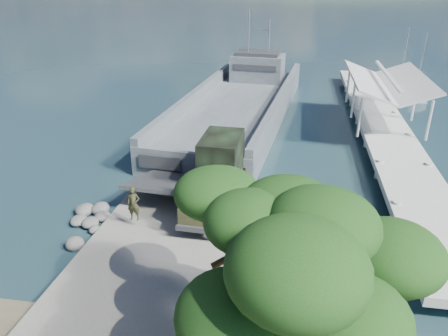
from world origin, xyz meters
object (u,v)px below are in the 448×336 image
at_px(pier, 384,119).
at_px(soldier, 134,210).
at_px(landing_craft, 238,111).
at_px(military_truck, 217,174).
at_px(sailboat_far, 400,84).
at_px(overhang_tree, 308,248).
at_px(sailboat_near, 416,93).

relative_size(pier, soldier, 22.47).
relative_size(landing_craft, military_truck, 4.27).
xyz_separation_m(pier, landing_craft, (-13.11, 2.60, -0.77)).
xyz_separation_m(military_truck, sailboat_far, (17.18, 33.16, -1.96)).
distance_m(sailboat_far, overhang_tree, 47.39).
bearing_deg(sailboat_near, overhang_tree, -101.21).
distance_m(soldier, overhang_tree, 13.38).
distance_m(pier, soldier, 24.34).
xyz_separation_m(military_truck, sailboat_near, (18.13, 29.02, -1.96)).
height_order(pier, sailboat_far, sailboat_far).
bearing_deg(overhang_tree, landing_craft, 101.35).
height_order(military_truck, soldier, military_truck).
xyz_separation_m(pier, sailboat_far, (5.09, 18.31, -1.21)).
bearing_deg(sailboat_far, overhang_tree, -110.40).
relative_size(pier, overhang_tree, 5.24).
relative_size(soldier, overhang_tree, 0.23).
bearing_deg(landing_craft, sailboat_far, 46.40).
distance_m(military_truck, overhang_tree, 13.75).
xyz_separation_m(soldier, overhang_tree, (8.91, -8.84, 4.63)).
xyz_separation_m(pier, military_truck, (-12.09, -14.85, 0.75)).
bearing_deg(landing_craft, military_truck, -81.05).
xyz_separation_m(landing_craft, sailboat_near, (19.15, 11.57, -0.44)).
bearing_deg(military_truck, overhang_tree, -65.83).
height_order(pier, sailboat_near, sailboat_near).
height_order(soldier, sailboat_far, sailboat_far).
height_order(military_truck, sailboat_near, sailboat_near).
xyz_separation_m(soldier, sailboat_near, (22.10, 32.44, -1.09)).
xyz_separation_m(pier, overhang_tree, (-7.15, -27.12, 4.51)).
bearing_deg(military_truck, pier, 53.08).
distance_m(landing_craft, sailboat_far, 24.05).
distance_m(landing_craft, military_truck, 17.54).
bearing_deg(overhang_tree, sailboat_near, 72.28).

